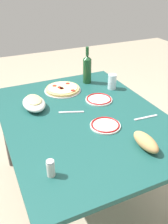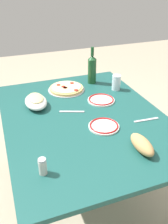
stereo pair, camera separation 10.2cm
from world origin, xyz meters
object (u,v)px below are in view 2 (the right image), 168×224
Objects in this scene: side_plate_far at (104,126)px; baked_pasta_dish at (36,101)px; dining_table at (84,130)px; side_plate_near at (101,100)px; water_glass at (116,83)px; wine_bottle at (92,69)px; bread_loaf at (142,145)px; spice_shaker at (43,166)px; pepperoni_pizza at (66,88)px.

baked_pasta_dish is at bearing 39.35° from side_plate_far.
dining_table is 0.28m from side_plate_near.
water_glass reaches higher than side_plate_near.
wine_bottle is at bearing -15.77° from side_plate_far.
dining_table is at bearing 129.21° from side_plate_near.
dining_table is at bearing -132.20° from baked_pasta_dish.
side_plate_near is (-0.34, 0.06, -0.11)m from wine_bottle.
side_plate_far is (-0.46, 0.32, -0.05)m from water_glass.
spice_shaker is at bearing 88.67° from bread_loaf.
water_glass is 0.77m from bread_loaf.
pepperoni_pizza is at bearing 10.31° from bread_loaf.
dining_table is 0.22m from side_plate_far.
side_plate_far is at bearing -59.09° from spice_shaker.
dining_table is 0.44m from pepperoni_pizza.
side_plate_far is at bearing -174.20° from pepperoni_pizza.
pepperoni_pizza is 1.21× the size of baked_pasta_dish.
spice_shaker is (-0.43, 0.36, 0.15)m from dining_table.
wine_bottle is 1.11m from spice_shaker.
baked_pasta_dish is 0.66m from water_glass.
baked_pasta_dish is at bearing 79.35° from side_plate_near.
pepperoni_pizza reaches higher than dining_table.
wine_bottle reaches higher than dining_table.
side_plate_near is 1.05× the size of side_plate_far.
water_glass reaches higher than spice_shaker.
pepperoni_pizza is at bearing 71.28° from water_glass.
spice_shaker is (-0.72, 0.75, -0.02)m from water_glass.
water_glass reaches higher than bread_loaf.
dining_table is 0.60m from wine_bottle.
dining_table is 7.00× the size of bread_loaf.
dining_table is at bearing 178.95° from pepperoni_pizza.
spice_shaker is (-0.58, 0.56, 0.03)m from side_plate_near.
bread_loaf is at bearing -160.35° from side_plate_far.
pepperoni_pizza is 0.93m from spice_shaker.
pepperoni_pizza is 1.53× the size of side_plate_far.
dining_table is 5.65× the size of baked_pasta_dish.
bread_loaf is (-0.93, 0.09, -0.09)m from wine_bottle.
baked_pasta_dish is at bearing 115.36° from wine_bottle.
bread_loaf is (-0.86, -0.16, 0.02)m from pepperoni_pizza.
pepperoni_pizza is 0.60m from side_plate_far.
spice_shaker is at bearing 134.04° from water_glass.
side_plate_far is (-0.41, -0.34, -0.03)m from baked_pasta_dish.
side_plate_far reaches higher than dining_table.
baked_pasta_dish is (-0.18, 0.28, 0.03)m from pepperoni_pizza.
baked_pasta_dish is at bearing 123.06° from pepperoni_pizza.
water_glass is 1.04m from spice_shaker.
water_glass is at bearing -34.20° from side_plate_far.
side_plate_far is 2.18× the size of spice_shaker.
side_plate_far is 0.51m from spice_shaker.
baked_pasta_dish is at bearing 32.46° from bread_loaf.
water_glass is 0.24m from side_plate_near.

